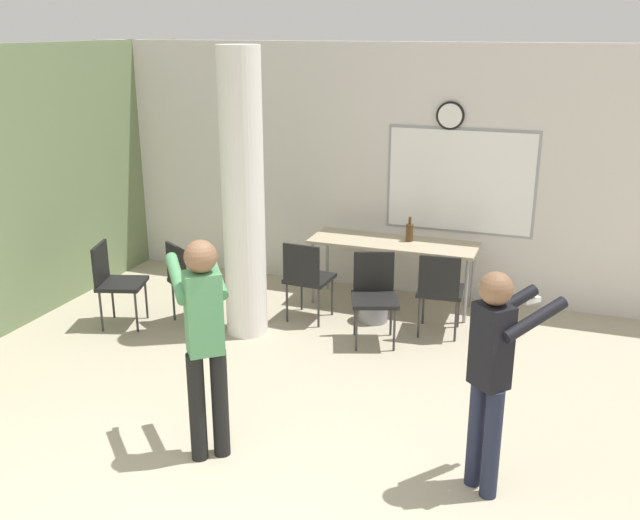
% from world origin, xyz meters
% --- Properties ---
extents(wall_back, '(8.00, 0.15, 2.80)m').
position_xyz_m(wall_back, '(0.01, 5.06, 1.40)').
color(wall_back, silver).
rests_on(wall_back, ground_plane).
extents(support_pillar, '(0.41, 0.41, 2.80)m').
position_xyz_m(support_pillar, '(-1.19, 3.31, 1.40)').
color(support_pillar, white).
rests_on(support_pillar, ground_plane).
extents(folding_table, '(1.81, 0.60, 0.73)m').
position_xyz_m(folding_table, '(-0.00, 4.53, 0.68)').
color(folding_table, tan).
rests_on(folding_table, ground_plane).
extents(bottle_on_table, '(0.08, 0.08, 0.27)m').
position_xyz_m(bottle_on_table, '(0.16, 4.60, 0.84)').
color(bottle_on_table, '#4C3319').
rests_on(bottle_on_table, folding_table).
extents(waste_bin, '(0.30, 0.30, 0.33)m').
position_xyz_m(waste_bin, '(-0.06, 4.02, 0.16)').
color(waste_bin, gray).
rests_on(waste_bin, ground_plane).
extents(chair_table_right, '(0.48, 0.48, 0.87)m').
position_xyz_m(chair_table_right, '(0.64, 3.88, 0.51)').
color(chair_table_right, black).
rests_on(chair_table_right, ground_plane).
extents(chair_by_left_wall, '(0.55, 0.55, 0.87)m').
position_xyz_m(chair_by_left_wall, '(-2.53, 3.02, 0.51)').
color(chair_by_left_wall, black).
rests_on(chair_by_left_wall, ground_plane).
extents(chair_table_front, '(0.56, 0.56, 0.87)m').
position_xyz_m(chair_table_front, '(0.07, 3.55, 0.51)').
color(chair_table_front, black).
rests_on(chair_table_front, ground_plane).
extents(chair_table_left, '(0.47, 0.47, 0.87)m').
position_xyz_m(chair_table_left, '(-0.72, 3.78, 0.51)').
color(chair_table_left, black).
rests_on(chair_table_left, ground_plane).
extents(chair_near_pillar, '(0.61, 0.61, 0.87)m').
position_xyz_m(chair_near_pillar, '(-1.83, 3.31, 0.51)').
color(chair_near_pillar, black).
rests_on(chair_near_pillar, ground_plane).
extents(person_playing_front, '(0.60, 0.64, 1.63)m').
position_xyz_m(person_playing_front, '(-0.50, 1.24, 0.96)').
color(person_playing_front, black).
rests_on(person_playing_front, ground_plane).
extents(person_playing_side, '(0.58, 0.62, 1.54)m').
position_xyz_m(person_playing_side, '(1.41, 1.50, 0.91)').
color(person_playing_side, '#1E2338').
rests_on(person_playing_side, ground_plane).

